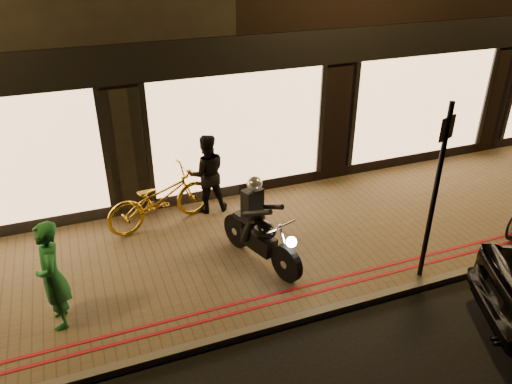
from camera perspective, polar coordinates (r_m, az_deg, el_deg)
ground at (r=7.93m, az=7.94°, el=-13.98°), size 90.00×90.00×0.00m
sidewalk at (r=9.30m, az=2.15°, el=-6.09°), size 50.00×4.00×0.12m
kerb_stone at (r=7.92m, az=7.79°, el=-13.44°), size 50.00×0.14×0.12m
red_kerb_lines at (r=8.22m, az=6.16°, el=-10.99°), size 50.00×0.26×0.01m
motorcycle at (r=8.46m, az=0.38°, el=-4.42°), size 0.82×1.87×1.59m
sign_post at (r=8.07m, az=19.92°, el=0.71°), size 0.34×0.16×3.00m
bicycle_gold at (r=9.72m, az=-10.95°, el=-0.74°), size 2.25×1.24×1.12m
person_green at (r=7.62m, az=-22.29°, el=-8.86°), size 0.44×0.64×1.69m
person_dark at (r=9.97m, az=-5.66°, el=2.11°), size 0.85×0.69×1.64m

